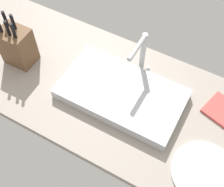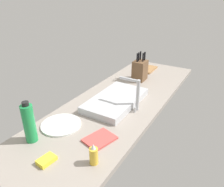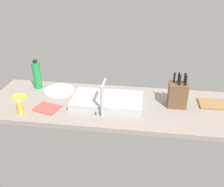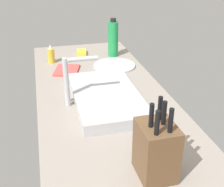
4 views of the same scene
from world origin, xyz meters
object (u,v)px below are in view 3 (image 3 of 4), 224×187
dish_sponge (19,97)px  knife_block (178,94)px  dinner_plate (59,90)px  soap_bottle (20,107)px  water_bottle (37,75)px  cutting_board (215,104)px  sink_basin (107,101)px  dish_towel (47,108)px  faucet (102,97)px

dish_sponge → knife_block: bearing=-177.7°
dinner_plate → dish_sponge: 31.71cm
soap_bottle → water_bottle: water_bottle is taller
cutting_board → dish_sponge: size_ratio=2.54×
knife_block → dish_sponge: size_ratio=2.85×
sink_basin → dish_sponge: (70.14, 0.44, -1.32)cm
knife_block → soap_bottle: size_ratio=2.20×
cutting_board → dish_towel: size_ratio=1.35×
faucet → soap_bottle: size_ratio=1.94×
water_bottle → sink_basin: bearing=162.6°
dish_towel → faucet: bearing=177.3°
soap_bottle → sink_basin: bearing=-160.4°
soap_bottle → knife_block: bearing=-167.0°
dish_sponge → sink_basin: bearing=-179.6°
faucet → soap_bottle: bearing=5.6°
sink_basin → water_bottle: 65.47cm
knife_block → soap_bottle: bearing=12.0°
sink_basin → dinner_plate: (42.64, -15.34, -1.92)cm
faucet → sink_basin: bearing=-93.4°
knife_block → faucet: bearing=19.7°
water_bottle → dish_sponge: bearing=67.4°
cutting_board → water_bottle: size_ratio=0.93×
dish_sponge → dinner_plate: bearing=-150.1°
faucet → dinner_plate: (41.73, -30.60, -13.25)cm
cutting_board → water_bottle: water_bottle is taller
dish_towel → dish_sponge: size_ratio=1.89×
sink_basin → faucet: size_ratio=2.31×
faucet → water_bottle: water_bottle is taller
dish_sponge → soap_bottle: bearing=119.3°
cutting_board → faucet: bearing=16.6°
knife_block → water_bottle: size_ratio=1.04×
water_bottle → dish_sponge: (8.25, 19.78, -10.35)cm
sink_basin → knife_block: knife_block is taller
cutting_board → soap_bottle: 141.48cm
sink_basin → water_bottle: size_ratio=2.13×
cutting_board → dish_towel: (121.83, 22.12, -0.30)cm
faucet → dish_towel: faucet is taller
dish_towel → cutting_board: bearing=-169.7°
sink_basin → cutting_board: (-79.61, -8.78, -1.62)cm
cutting_board → dish_towel: 123.82cm
cutting_board → water_bottle: bearing=-4.3°
sink_basin → dinner_plate: bearing=-19.8°
sink_basin → cutting_board: sink_basin is taller
knife_block → dish_towel: (93.33, 17.72, -8.80)cm
water_bottle → dish_towel: 39.69cm
faucet → soap_bottle: 58.71cm
cutting_board → dish_towel: bearing=10.3°
faucet → dish_sponge: faucet is taller
sink_basin → knife_block: 51.77cm
soap_bottle → dish_towel: 18.63cm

